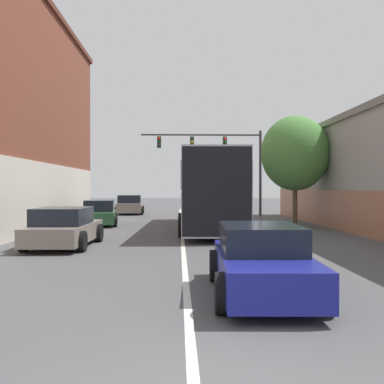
% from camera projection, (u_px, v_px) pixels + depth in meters
% --- Properties ---
extents(lane_center_line, '(0.14, 43.58, 0.01)m').
position_uv_depth(lane_center_line, '(182.00, 234.00, 19.60)').
color(lane_center_line, silver).
rests_on(lane_center_line, ground_plane).
extents(bus, '(3.17, 12.99, 3.56)m').
position_uv_depth(bus, '(210.00, 188.00, 22.25)').
color(bus, '#B7B7BC').
rests_on(bus, ground_plane).
extents(hatchback_foreground, '(2.01, 4.18, 1.32)m').
position_uv_depth(hatchback_foreground, '(261.00, 261.00, 8.56)').
color(hatchback_foreground, navy).
rests_on(hatchback_foreground, ground_plane).
extents(parked_car_left_near, '(2.28, 4.26, 1.36)m').
position_uv_depth(parked_car_left_near, '(99.00, 213.00, 24.08)').
color(parked_car_left_near, '#285633').
rests_on(parked_car_left_near, ground_plane).
extents(parked_car_left_mid, '(2.15, 4.32, 1.35)m').
position_uv_depth(parked_car_left_mid, '(64.00, 228.00, 15.42)').
color(parked_car_left_mid, slate).
rests_on(parked_car_left_mid, ground_plane).
extents(parked_car_left_far, '(2.24, 3.92, 1.44)m').
position_uv_depth(parked_car_left_far, '(130.00, 205.00, 34.00)').
color(parked_car_left_far, slate).
rests_on(parked_car_left_far, ground_plane).
extents(traffic_signal_gantry, '(8.45, 0.36, 6.01)m').
position_uv_depth(traffic_signal_gantry, '(219.00, 152.00, 31.40)').
color(traffic_signal_gantry, '#333338').
rests_on(traffic_signal_gantry, ground_plane).
extents(street_tree_near, '(3.56, 3.20, 5.78)m').
position_uv_depth(street_tree_near, '(295.00, 153.00, 23.39)').
color(street_tree_near, brown).
rests_on(street_tree_near, ground_plane).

